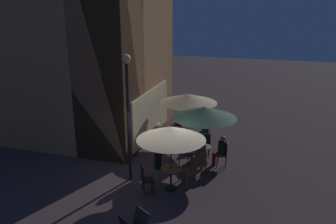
{
  "coord_description": "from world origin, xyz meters",
  "views": [
    {
      "loc": [
        -9.68,
        -3.54,
        5.85
      ],
      "look_at": [
        1.99,
        0.09,
        1.99
      ],
      "focal_mm": 36.33,
      "sensor_mm": 36.0,
      "label": 1
    }
  ],
  "objects_px": {
    "street_lamp_near_corner": "(128,98)",
    "patron_seated_0": "(186,147)",
    "patron_seated_4": "(204,128)",
    "cafe_chair_3": "(205,143)",
    "cafe_chair_4": "(145,177)",
    "patron_seated_1": "(201,155)",
    "patio_umbrella_0": "(205,113)",
    "cafe_chair_7": "(207,131)",
    "patron_seated_3": "(179,130)",
    "patio_umbrella_1": "(171,133)",
    "cafe_table_1": "(171,174)",
    "patio_umbrella_2": "(188,99)",
    "cafe_chair_0": "(182,150)",
    "cafe_chair_6": "(176,133)",
    "patron_seated_2": "(221,149)",
    "cafe_chair_5": "(191,168)",
    "cafe_table_2": "(188,129)",
    "patron_standing_5": "(158,146)",
    "cafe_chair_1": "(201,160)",
    "cafe_table_0": "(203,152)",
    "cafe_chair_2": "(225,152)"
  },
  "relations": [
    {
      "from": "street_lamp_near_corner",
      "to": "patron_seated_0",
      "type": "relative_size",
      "value": 3.57
    },
    {
      "from": "patron_seated_4",
      "to": "cafe_chair_3",
      "type": "bearing_deg",
      "value": 107.66
    },
    {
      "from": "cafe_chair_4",
      "to": "patron_seated_0",
      "type": "xyz_separation_m",
      "value": [
        2.41,
        -0.73,
        0.15
      ]
    },
    {
      "from": "patron_seated_1",
      "to": "patio_umbrella_0",
      "type": "bearing_deg",
      "value": -0.0
    },
    {
      "from": "cafe_chair_7",
      "to": "patron_seated_3",
      "type": "relative_size",
      "value": 0.82
    },
    {
      "from": "patio_umbrella_1",
      "to": "patron_seated_4",
      "type": "xyz_separation_m",
      "value": [
        4.18,
        -0.25,
        -1.26
      ]
    },
    {
      "from": "cafe_table_1",
      "to": "patio_umbrella_2",
      "type": "xyz_separation_m",
      "value": [
        4.22,
        0.49,
        1.44
      ]
    },
    {
      "from": "patio_umbrella_1",
      "to": "patio_umbrella_0",
      "type": "bearing_deg",
      "value": -16.75
    },
    {
      "from": "patio_umbrella_1",
      "to": "patio_umbrella_2",
      "type": "xyz_separation_m",
      "value": [
        4.22,
        0.49,
        -0.0
      ]
    },
    {
      "from": "cafe_chair_0",
      "to": "cafe_chair_6",
      "type": "xyz_separation_m",
      "value": [
        1.59,
        0.66,
        0.02
      ]
    },
    {
      "from": "cafe_chair_7",
      "to": "patron_seated_2",
      "type": "xyz_separation_m",
      "value": [
        -1.99,
        -0.9,
        0.09
      ]
    },
    {
      "from": "cafe_chair_5",
      "to": "patron_seated_1",
      "type": "relative_size",
      "value": 0.73
    },
    {
      "from": "cafe_chair_0",
      "to": "patron_seated_3",
      "type": "distance_m",
      "value": 1.83
    },
    {
      "from": "cafe_chair_6",
      "to": "patron_seated_0",
      "type": "height_order",
      "value": "patron_seated_0"
    },
    {
      "from": "cafe_chair_4",
      "to": "cafe_table_2",
      "type": "bearing_deg",
      "value": 55.11
    },
    {
      "from": "patio_umbrella_2",
      "to": "cafe_chair_4",
      "type": "bearing_deg",
      "value": 176.86
    },
    {
      "from": "cafe_chair_6",
      "to": "patron_seated_4",
      "type": "relative_size",
      "value": 0.77
    },
    {
      "from": "cafe_table_1",
      "to": "patio_umbrella_0",
      "type": "relative_size",
      "value": 0.32
    },
    {
      "from": "cafe_table_1",
      "to": "patio_umbrella_0",
      "type": "xyz_separation_m",
      "value": [
        2.13,
        -0.64,
        1.55
      ]
    },
    {
      "from": "street_lamp_near_corner",
      "to": "cafe_table_1",
      "type": "relative_size",
      "value": 5.71
    },
    {
      "from": "patron_seated_0",
      "to": "patio_umbrella_2",
      "type": "bearing_deg",
      "value": 86.9
    },
    {
      "from": "street_lamp_near_corner",
      "to": "patron_seated_4",
      "type": "height_order",
      "value": "street_lamp_near_corner"
    },
    {
      "from": "cafe_chair_6",
      "to": "patron_seated_3",
      "type": "bearing_deg",
      "value": -0.0
    },
    {
      "from": "patio_umbrella_0",
      "to": "cafe_chair_3",
      "type": "relative_size",
      "value": 2.61
    },
    {
      "from": "patron_seated_1",
      "to": "patron_standing_5",
      "type": "relative_size",
      "value": 0.7
    },
    {
      "from": "cafe_chair_0",
      "to": "cafe_chair_3",
      "type": "bearing_deg",
      "value": 38.79
    },
    {
      "from": "cafe_table_2",
      "to": "patron_standing_5",
      "type": "relative_size",
      "value": 0.42
    },
    {
      "from": "cafe_chair_7",
      "to": "cafe_chair_1",
      "type": "bearing_deg",
      "value": 99.93
    },
    {
      "from": "patron_seated_0",
      "to": "patron_seated_1",
      "type": "bearing_deg",
      "value": -51.55
    },
    {
      "from": "cafe_table_1",
      "to": "cafe_chair_3",
      "type": "bearing_deg",
      "value": -11.13
    },
    {
      "from": "street_lamp_near_corner",
      "to": "cafe_table_0",
      "type": "height_order",
      "value": "street_lamp_near_corner"
    },
    {
      "from": "patio_umbrella_2",
      "to": "patron_standing_5",
      "type": "distance_m",
      "value": 3.16
    },
    {
      "from": "cafe_chair_5",
      "to": "patron_seated_3",
      "type": "bearing_deg",
      "value": -113.2
    },
    {
      "from": "patio_umbrella_1",
      "to": "cafe_chair_7",
      "type": "xyz_separation_m",
      "value": [
        4.17,
        -0.4,
        -1.38
      ]
    },
    {
      "from": "patron_seated_1",
      "to": "street_lamp_near_corner",
      "type": "bearing_deg",
      "value": 112.23
    },
    {
      "from": "patio_umbrella_1",
      "to": "cafe_chair_4",
      "type": "height_order",
      "value": "patio_umbrella_1"
    },
    {
      "from": "patio_umbrella_1",
      "to": "cafe_chair_2",
      "type": "height_order",
      "value": "patio_umbrella_1"
    },
    {
      "from": "cafe_table_2",
      "to": "patron_seated_2",
      "type": "bearing_deg",
      "value": -138.98
    },
    {
      "from": "cafe_table_0",
      "to": "patron_seated_4",
      "type": "height_order",
      "value": "patron_seated_4"
    },
    {
      "from": "cafe_chair_0",
      "to": "cafe_chair_7",
      "type": "xyz_separation_m",
      "value": [
        2.25,
        -0.56,
        0.03
      ]
    },
    {
      "from": "cafe_table_2",
      "to": "cafe_chair_1",
      "type": "bearing_deg",
      "value": -157.64
    },
    {
      "from": "patron_seated_1",
      "to": "patron_seated_3",
      "type": "relative_size",
      "value": 1.04
    },
    {
      "from": "cafe_table_0",
      "to": "patio_umbrella_2",
      "type": "xyz_separation_m",
      "value": [
        2.09,
        1.13,
        1.49
      ]
    },
    {
      "from": "patio_umbrella_0",
      "to": "cafe_chair_6",
      "type": "bearing_deg",
      "value": 46.72
    },
    {
      "from": "patio_umbrella_2",
      "to": "patron_seated_2",
      "type": "relative_size",
      "value": 2.05
    },
    {
      "from": "patron_standing_5",
      "to": "cafe_chair_4",
      "type": "bearing_deg",
      "value": -166.33
    },
    {
      "from": "cafe_chair_1",
      "to": "patron_seated_3",
      "type": "distance_m",
      "value": 2.8
    },
    {
      "from": "cafe_table_1",
      "to": "patron_seated_1",
      "type": "bearing_deg",
      "value": -26.73
    },
    {
      "from": "patron_seated_2",
      "to": "patron_seated_4",
      "type": "xyz_separation_m",
      "value": [
        2.0,
        1.05,
        0.02
      ]
    },
    {
      "from": "cafe_chair_0",
      "to": "patron_seated_3",
      "type": "xyz_separation_m",
      "value": [
        1.73,
        0.6,
        0.12
      ]
    }
  ]
}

